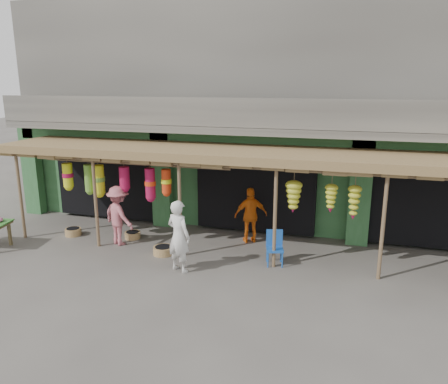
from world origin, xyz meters
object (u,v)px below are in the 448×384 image
(person_front, at_px, (179,236))
(person_shopper, at_px, (119,216))
(person_vendor, at_px, (251,215))
(blue_chair, at_px, (275,245))

(person_front, distance_m, person_shopper, 2.61)
(person_vendor, height_order, person_shopper, person_shopper)
(person_vendor, bearing_deg, person_shopper, -6.31)
(blue_chair, height_order, person_vendor, person_vendor)
(blue_chair, xyz_separation_m, person_shopper, (-4.48, 0.12, 0.36))
(person_shopper, bearing_deg, person_front, 177.67)
(person_front, distance_m, person_vendor, 2.73)
(person_front, relative_size, person_vendor, 1.11)
(blue_chair, bearing_deg, person_front, -167.84)
(blue_chair, distance_m, person_shopper, 4.50)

